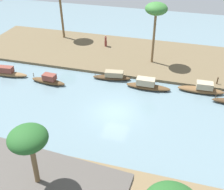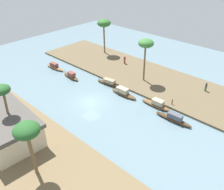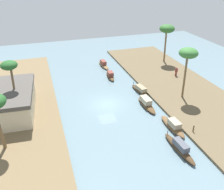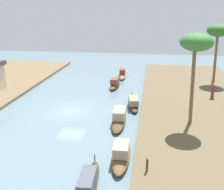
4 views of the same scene
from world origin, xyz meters
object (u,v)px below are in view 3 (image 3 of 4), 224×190
(sampan_near_left_bank, at_px, (110,75))
(palm_tree_right_tall, at_px, (9,68))
(sampan_upstream_small, at_px, (146,103))
(person_by_mooring, at_px, (176,72))
(sampan_midstream, at_px, (104,65))
(sampan_open_hull, at_px, (180,147))
(sampan_foreground, at_px, (173,125))
(sampan_downstream_large, at_px, (140,90))
(riverside_building, at_px, (11,101))
(palm_tree_left_near, at_px, (188,54))
(palm_tree_left_far, at_px, (167,30))
(mooring_post, at_px, (193,129))

(sampan_near_left_bank, xyz_separation_m, palm_tree_right_tall, (-7.39, 15.12, 6.12))
(sampan_upstream_small, bearing_deg, person_by_mooring, -51.79)
(sampan_midstream, height_order, sampan_open_hull, sampan_open_hull)
(sampan_foreground, relative_size, sampan_near_left_bank, 1.16)
(sampan_downstream_large, height_order, riverside_building, riverside_building)
(sampan_midstream, distance_m, riverside_building, 20.76)
(palm_tree_left_near, bearing_deg, riverside_building, 82.78)
(sampan_upstream_small, height_order, sampan_near_left_bank, sampan_upstream_small)
(sampan_downstream_large, relative_size, palm_tree_right_tall, 0.63)
(palm_tree_left_far, bearing_deg, person_by_mooring, 168.40)
(palm_tree_left_near, bearing_deg, palm_tree_left_far, -18.36)
(sampan_upstream_small, bearing_deg, mooring_post, -161.68)
(sampan_midstream, relative_size, palm_tree_right_tall, 0.66)
(sampan_midstream, bearing_deg, sampan_near_left_bank, 172.17)
(sampan_upstream_small, relative_size, palm_tree_left_near, 0.65)
(sampan_near_left_bank, bearing_deg, mooring_post, -162.37)
(sampan_midstream, distance_m, sampan_near_left_bank, 5.45)
(palm_tree_left_near, distance_m, palm_tree_left_far, 14.98)
(riverside_building, bearing_deg, palm_tree_right_tall, -76.53)
(person_by_mooring, height_order, palm_tree_left_far, palm_tree_left_far)
(palm_tree_left_far, bearing_deg, riverside_building, 111.58)
(sampan_open_hull, xyz_separation_m, palm_tree_left_near, (9.92, -6.49, 6.44))
(sampan_upstream_small, distance_m, palm_tree_left_far, 19.17)
(sampan_downstream_large, bearing_deg, sampan_near_left_bank, 14.25)
(sampan_downstream_large, relative_size, palm_tree_left_far, 0.61)
(sampan_foreground, height_order, sampan_downstream_large, sampan_foreground)
(sampan_near_left_bank, bearing_deg, sampan_midstream, 0.44)
(sampan_upstream_small, bearing_deg, sampan_downstream_large, -13.26)
(palm_tree_left_near, bearing_deg, sampan_open_hull, 146.82)
(riverside_building, bearing_deg, sampan_near_left_bank, -60.63)
(palm_tree_right_tall, bearing_deg, sampan_near_left_bank, -63.94)
(sampan_upstream_small, relative_size, mooring_post, 5.92)
(sampan_near_left_bank, xyz_separation_m, palm_tree_left_far, (3.71, -12.56, 6.30))
(mooring_post, height_order, palm_tree_left_far, palm_tree_left_far)
(sampan_open_hull, relative_size, palm_tree_left_near, 0.73)
(person_by_mooring, distance_m, palm_tree_left_near, 9.75)
(sampan_downstream_large, distance_m, riverside_building, 18.71)
(sampan_foreground, bearing_deg, sampan_open_hull, 157.84)
(riverside_building, bearing_deg, sampan_upstream_small, -96.96)
(mooring_post, bearing_deg, riverside_building, 62.01)
(sampan_upstream_small, distance_m, sampan_open_hull, 9.51)
(sampan_midstream, height_order, palm_tree_left_near, palm_tree_left_near)
(sampan_midstream, relative_size, person_by_mooring, 2.96)
(sampan_open_hull, distance_m, mooring_post, 3.79)
(sampan_upstream_small, xyz_separation_m, sampan_near_left_bank, (10.93, 1.89, -0.03))
(palm_tree_left_far, height_order, palm_tree_right_tall, palm_tree_left_far)
(person_by_mooring, xyz_separation_m, palm_tree_left_far, (7.13, -1.46, 5.70))
(person_by_mooring, bearing_deg, sampan_near_left_bank, -30.79)
(sampan_midstream, bearing_deg, sampan_downstream_large, -172.87)
(sampan_midstream, distance_m, sampan_downstream_large, 12.41)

